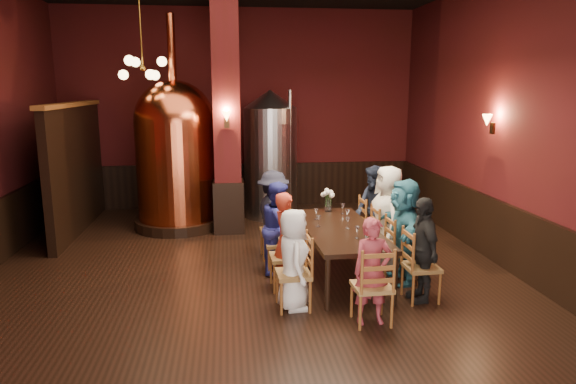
{
  "coord_description": "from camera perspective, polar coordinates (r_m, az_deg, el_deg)",
  "views": [
    {
      "loc": [
        -0.29,
        -6.95,
        2.77
      ],
      "look_at": [
        0.55,
        0.2,
        1.29
      ],
      "focal_mm": 32.0,
      "sensor_mm": 36.0,
      "label": 1
    }
  ],
  "objects": [
    {
      "name": "dining_table",
      "position": [
        7.56,
        5.75,
        -4.4
      ],
      "size": [
        1.09,
        2.43,
        0.75
      ],
      "rotation": [
        0.0,
        0.0,
        0.04
      ],
      "color": "black",
      "rests_on": "ground"
    },
    {
      "name": "wainscot_right",
      "position": [
        8.46,
        23.86,
        -4.95
      ],
      "size": [
        0.08,
        9.9,
        1.0
      ],
      "primitive_type": "cube",
      "color": "black",
      "rests_on": "ground"
    },
    {
      "name": "wine_glass_0",
      "position": [
        8.32,
        6.1,
        -1.88
      ],
      "size": [
        0.07,
        0.07,
        0.17
      ],
      "primitive_type": null,
      "color": "white",
      "rests_on": "dining_table"
    },
    {
      "name": "room",
      "position": [
        6.98,
        -4.35,
        7.33
      ],
      "size": [
        10.0,
        10.02,
        4.5
      ],
      "color": "black",
      "rests_on": "ground"
    },
    {
      "name": "sconce_column",
      "position": [
        9.47,
        -6.84,
        8.1
      ],
      "size": [
        0.2,
        0.2,
        0.36
      ],
      "primitive_type": null,
      "rotation": [
        0.0,
        0.0,
        3.14
      ],
      "color": "black",
      "rests_on": "column"
    },
    {
      "name": "rose_vase",
      "position": [
        8.44,
        4.5,
        -0.49
      ],
      "size": [
        0.23,
        0.23,
        0.38
      ],
      "color": "white",
      "rests_on": "dining_table"
    },
    {
      "name": "chair_7",
      "position": [
        8.78,
        9.47,
        -3.77
      ],
      "size": [
        0.48,
        0.48,
        0.92
      ],
      "primitive_type": null,
      "rotation": [
        0.0,
        0.0,
        1.61
      ],
      "color": "#985626",
      "rests_on": "ground"
    },
    {
      "name": "wine_glass_6",
      "position": [
        7.94,
        3.15,
        -2.48
      ],
      "size": [
        0.07,
        0.07,
        0.17
      ],
      "primitive_type": null,
      "color": "white",
      "rests_on": "dining_table"
    },
    {
      "name": "person_8",
      "position": [
        6.16,
        9.37,
        -8.71
      ],
      "size": [
        0.48,
        0.32,
        1.28
      ],
      "primitive_type": "imported",
      "rotation": [
        0.0,
        0.0,
        6.31
      ],
      "color": "#A33643",
      "rests_on": "ground"
    },
    {
      "name": "person_1",
      "position": [
        7.09,
        -0.28,
        -5.46
      ],
      "size": [
        0.42,
        0.56,
        1.37
      ],
      "primitive_type": "imported",
      "rotation": [
        0.0,
        0.0,
        1.78
      ],
      "color": "#BA3420",
      "rests_on": "ground"
    },
    {
      "name": "pendant_cluster",
      "position": [
        9.97,
        -15.85,
        13.1
      ],
      "size": [
        0.9,
        0.9,
        1.7
      ],
      "primitive_type": null,
      "color": "#A57226",
      "rests_on": "room"
    },
    {
      "name": "chair_1",
      "position": [
        7.16,
        -0.28,
        -7.18
      ],
      "size": [
        0.48,
        0.48,
        0.92
      ],
      "primitive_type": null,
      "rotation": [
        0.0,
        0.0,
        -1.53
      ],
      "color": "#985626",
      "rests_on": "ground"
    },
    {
      "name": "chair_3",
      "position": [
        8.42,
        -1.62,
        -4.29
      ],
      "size": [
        0.48,
        0.48,
        0.92
      ],
      "primitive_type": null,
      "rotation": [
        0.0,
        0.0,
        -1.53
      ],
      "color": "#985626",
      "rests_on": "ground"
    },
    {
      "name": "person_2",
      "position": [
        7.71,
        -1.01,
        -3.96
      ],
      "size": [
        0.49,
        0.74,
        1.39
      ],
      "primitive_type": "imported",
      "rotation": [
        0.0,
        0.0,
        1.32
      ],
      "color": "#2B3092",
      "rests_on": "ground"
    },
    {
      "name": "chair_8",
      "position": [
        6.23,
        9.31,
        -10.28
      ],
      "size": [
        0.48,
        0.48,
        0.92
      ],
      "primitive_type": null,
      "rotation": [
        0.0,
        0.0,
        3.18
      ],
      "color": "#985626",
      "rests_on": "ground"
    },
    {
      "name": "person_5",
      "position": [
        7.5,
        12.71,
        -4.23
      ],
      "size": [
        0.5,
        1.42,
        1.51
      ],
      "primitive_type": "imported",
      "rotation": [
        0.0,
        0.0,
        4.67
      ],
      "color": "teal",
      "rests_on": "ground"
    },
    {
      "name": "wine_glass_5",
      "position": [
        6.69,
        8.69,
        -5.31
      ],
      "size": [
        0.07,
        0.07,
        0.17
      ],
      "primitive_type": null,
      "color": "white",
      "rests_on": "dining_table"
    },
    {
      "name": "chair_2",
      "position": [
        7.78,
        -1.0,
        -5.63
      ],
      "size": [
        0.48,
        0.48,
        0.92
      ],
      "primitive_type": null,
      "rotation": [
        0.0,
        0.0,
        -1.53
      ],
      "color": "#985626",
      "rests_on": "ground"
    },
    {
      "name": "wine_glass_4",
      "position": [
        7.93,
        6.64,
        -2.56
      ],
      "size": [
        0.07,
        0.07,
        0.17
      ],
      "primitive_type": null,
      "color": "white",
      "rests_on": "dining_table"
    },
    {
      "name": "sconce_wall",
      "position": [
        8.83,
        21.81,
        7.11
      ],
      "size": [
        0.2,
        0.2,
        0.36
      ],
      "primitive_type": null,
      "rotation": [
        0.0,
        0.0,
        1.57
      ],
      "color": "black",
      "rests_on": "room"
    },
    {
      "name": "person_4",
      "position": [
        6.93,
        14.7,
        -6.18
      ],
      "size": [
        0.35,
        0.82,
        1.39
      ],
      "primitive_type": "imported",
      "rotation": [
        0.0,
        0.0,
        4.72
      ],
      "color": "black",
      "rests_on": "ground"
    },
    {
      "name": "column",
      "position": [
        9.76,
        -6.84,
        8.5
      ],
      "size": [
        0.58,
        0.58,
        4.5
      ],
      "primitive_type": "cube",
      "color": "#460F13",
      "rests_on": "ground"
    },
    {
      "name": "partition",
      "position": [
        10.67,
        -22.48,
        2.29
      ],
      "size": [
        0.22,
        3.5,
        2.4
      ],
      "primitive_type": "cube",
      "color": "black",
      "rests_on": "ground"
    },
    {
      "name": "steel_vessel",
      "position": [
        10.95,
        -1.96,
        4.2
      ],
      "size": [
        1.42,
        1.42,
        2.71
      ],
      "rotation": [
        0.0,
        0.0,
        0.33
      ],
      "color": "#B2B2B7",
      "rests_on": "ground"
    },
    {
      "name": "person_7",
      "position": [
        8.71,
        9.54,
        -1.98
      ],
      "size": [
        0.56,
        0.8,
        1.49
      ],
      "primitive_type": "imported",
      "rotation": [
        0.0,
        0.0,
        5.02
      ],
      "color": "#192032",
      "rests_on": "ground"
    },
    {
      "name": "chair_4",
      "position": [
        7.0,
        14.6,
        -8.01
      ],
      "size": [
        0.48,
        0.48,
        0.92
      ],
      "primitive_type": null,
      "rotation": [
        0.0,
        0.0,
        1.61
      ],
      "color": "#985626",
      "rests_on": "ground"
    },
    {
      "name": "person_6",
      "position": [
        8.09,
        11.03,
        -2.72
      ],
      "size": [
        0.51,
        0.78,
        1.59
      ],
      "primitive_type": "imported",
      "rotation": [
        0.0,
        0.0,
        4.71
      ],
      "color": "silver",
      "rests_on": "ground"
    },
    {
      "name": "wine_glass_2",
      "position": [
        7.01,
        7.68,
        -4.49
      ],
      "size": [
        0.07,
        0.07,
        0.17
      ],
      "primitive_type": null,
      "color": "white",
      "rests_on": "dining_table"
    },
    {
      "name": "person_3",
      "position": [
        8.35,
        -1.63,
        -2.54
      ],
      "size": [
        0.8,
        1.06,
        1.45
      ],
      "primitive_type": "imported",
      "rotation": [
        0.0,
        0.0,
        1.88
      ],
      "color": "black",
      "rests_on": "ground"
    },
    {
      "name": "person_0",
      "position": [
        6.47,
        0.61,
        -7.51
      ],
      "size": [
        0.43,
        0.64,
        1.29
      ],
      "primitive_type": "imported",
      "rotation": [
        0.0,
        0.0,
        1.6
      ],
      "color": "white",
      "rests_on": "ground"
    },
    {
      "name": "chair_5",
      "position": [
        7.59,
        12.61,
        -6.38
      ],
      "size": [
        0.48,
        0.48,
        0.92
      ],
      "primitive_type": null,
      "rotation": [
        0.0,
        0.0,
        1.61
      ],
      "color": "#985626",
      "rests_on": "ground"
    },
    {
      "name": "wainscot_back",
      "position": [
        12.13,
        -5.23,
        0.79
      ],
      "size": [
        7.9,
        0.08,
        1.0
      ],
      "primitive_type": "cube",
      "color": "black",
      "rests_on": "ground"
    },
    {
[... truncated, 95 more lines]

